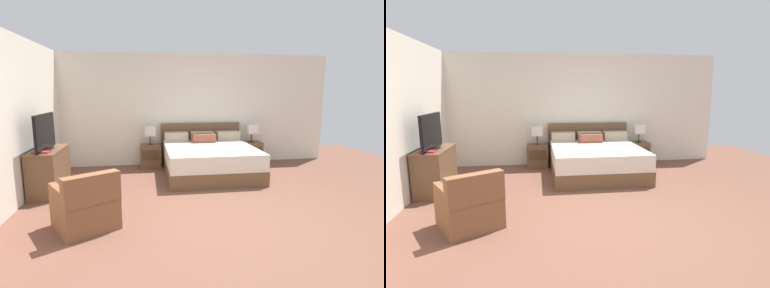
{
  "view_description": "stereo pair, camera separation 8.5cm",
  "coord_description": "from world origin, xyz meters",
  "views": [
    {
      "loc": [
        -0.96,
        -3.5,
        1.73
      ],
      "look_at": [
        -0.12,
        1.94,
        0.75
      ],
      "focal_mm": 28.0,
      "sensor_mm": 36.0,
      "label": 1
    },
    {
      "loc": [
        -0.88,
        -3.51,
        1.73
      ],
      "look_at": [
        -0.12,
        1.94,
        0.75
      ],
      "focal_mm": 28.0,
      "sensor_mm": 36.0,
      "label": 2
    }
  ],
  "objects": [
    {
      "name": "ground_plane",
      "position": [
        0.0,
        0.0,
        0.0
      ],
      "size": [
        10.56,
        10.56,
        0.0
      ],
      "primitive_type": "plane",
      "color": "brown"
    },
    {
      "name": "wall_back",
      "position": [
        0.0,
        3.55,
        1.29
      ],
      "size": [
        6.93,
        0.06,
        2.58
      ],
      "primitive_type": "cube",
      "color": "silver",
      "rests_on": "ground"
    },
    {
      "name": "wall_left",
      "position": [
        -2.9,
        1.46,
        1.29
      ],
      "size": [
        0.06,
        5.32,
        2.58
      ],
      "primitive_type": "cube",
      "color": "silver",
      "rests_on": "ground"
    },
    {
      "name": "bed",
      "position": [
        0.33,
        2.52,
        0.32
      ],
      "size": [
        1.89,
        2.03,
        0.98
      ],
      "color": "brown",
      "rests_on": "ground"
    },
    {
      "name": "nightstand_left",
      "position": [
        -0.87,
        3.26,
        0.26
      ],
      "size": [
        0.46,
        0.4,
        0.53
      ],
      "color": "brown",
      "rests_on": "ground"
    },
    {
      "name": "nightstand_right",
      "position": [
        1.53,
        3.26,
        0.26
      ],
      "size": [
        0.46,
        0.4,
        0.53
      ],
      "color": "brown",
      "rests_on": "ground"
    },
    {
      "name": "table_lamp_left",
      "position": [
        -0.87,
        3.26,
        0.83
      ],
      "size": [
        0.24,
        0.24,
        0.42
      ],
      "color": "#332D28",
      "rests_on": "nightstand_left"
    },
    {
      "name": "table_lamp_right",
      "position": [
        1.53,
        3.26,
        0.83
      ],
      "size": [
        0.24,
        0.24,
        0.42
      ],
      "color": "#332D28",
      "rests_on": "nightstand_right"
    },
    {
      "name": "dresser",
      "position": [
        -2.61,
        1.77,
        0.39
      ],
      "size": [
        0.46,
        1.05,
        0.76
      ],
      "color": "brown",
      "rests_on": "ground"
    },
    {
      "name": "tv",
      "position": [
        -2.61,
        1.7,
        1.05
      ],
      "size": [
        0.18,
        0.94,
        0.6
      ],
      "color": "black",
      "rests_on": "dresser"
    },
    {
      "name": "book_red_cover",
      "position": [
        -2.61,
        1.44,
        0.77
      ],
      "size": [
        0.27,
        0.18,
        0.02
      ],
      "primitive_type": "cube",
      "rotation": [
        0.0,
        0.0,
        -0.17
      ],
      "color": "#B7282D",
      "rests_on": "dresser"
    },
    {
      "name": "armchair_by_window",
      "position": [
        -1.73,
        0.24,
        0.28
      ],
      "size": [
        0.94,
        0.94,
        0.76
      ],
      "color": "brown",
      "rests_on": "ground"
    }
  ]
}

